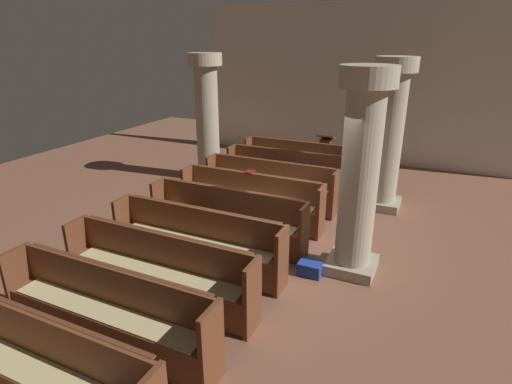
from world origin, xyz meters
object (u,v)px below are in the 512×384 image
at_px(pew_row_2, 270,183).
at_px(pillar_aisle_rear, 360,172).
at_px(hymn_book, 250,172).
at_px(kneeler_box_blue, 310,268).
at_px(pew_row_5, 197,239).
at_px(pew_row_6, 158,269).
at_px(pillar_far_side, 207,116).
at_px(pew_row_4, 227,216).
at_px(pillar_aisle_side, 389,133).
at_px(lectern, 325,157).
at_px(pew_row_8, 33,365).
at_px(pew_row_3, 251,198).
at_px(pew_row_7, 106,309).
at_px(pew_row_1, 286,171).
at_px(pew_row_0, 300,160).

xyz_separation_m(pew_row_2, pillar_aisle_rear, (2.27, -1.94, 1.14)).
distance_m(hymn_book, kneeler_box_blue, 2.57).
xyz_separation_m(pew_row_5, pew_row_6, (0.00, -0.99, 0.00)).
distance_m(pew_row_6, pillar_far_side, 5.62).
xyz_separation_m(pew_row_4, pillar_aisle_side, (2.27, 2.97, 1.14)).
relative_size(pillar_aisle_side, kneeler_box_blue, 8.73).
bearing_deg(pew_row_2, pillar_far_side, 153.89).
height_order(pillar_aisle_rear, lectern, pillar_aisle_rear).
bearing_deg(kneeler_box_blue, pew_row_8, -115.76).
bearing_deg(kneeler_box_blue, pew_row_6, -137.30).
xyz_separation_m(pillar_far_side, hymn_book, (2.12, -1.89, -0.65)).
xyz_separation_m(pillar_far_side, lectern, (2.65, 1.77, -1.21)).
height_order(pew_row_6, pew_row_8, same).
height_order(pew_row_3, hymn_book, hymn_book).
bearing_deg(hymn_book, pew_row_8, -88.84).
bearing_deg(pew_row_5, pew_row_7, -90.00).
xyz_separation_m(pew_row_3, pillar_aisle_side, (2.27, 1.98, 1.14)).
bearing_deg(pillar_far_side, pew_row_6, -66.18).
distance_m(pillar_aisle_side, lectern, 2.89).
height_order(pew_row_5, pillar_aisle_side, pillar_aisle_side).
height_order(pew_row_1, pew_row_4, same).
bearing_deg(pew_row_0, kneeler_box_blue, -68.40).
height_order(pillar_aisle_side, pillar_aisle_rear, same).
height_order(pew_row_3, pillar_aisle_rear, pillar_aisle_rear).
xyz_separation_m(pew_row_2, hymn_book, (-0.10, -0.80, 0.48)).
height_order(pew_row_0, hymn_book, hymn_book).
relative_size(pew_row_7, pew_row_8, 1.00).
relative_size(pew_row_2, pillar_aisle_rear, 0.93).
height_order(pillar_aisle_rear, kneeler_box_blue, pillar_aisle_rear).
relative_size(pew_row_7, kneeler_box_blue, 8.15).
relative_size(pew_row_0, kneeler_box_blue, 8.15).
distance_m(pew_row_1, pew_row_6, 4.93).
relative_size(pew_row_0, pillar_aisle_rear, 0.93).
bearing_deg(pew_row_5, kneeler_box_blue, 19.19).
height_order(pillar_far_side, lectern, pillar_far_side).
bearing_deg(pew_row_6, pew_row_8, -90.00).
bearing_deg(pew_row_2, pew_row_1, 90.00).
bearing_deg(pew_row_1, pew_row_8, -90.00).
relative_size(pew_row_5, pillar_aisle_rear, 0.93).
relative_size(pew_row_3, pew_row_5, 1.00).
bearing_deg(pew_row_8, pillar_aisle_side, 71.80).
height_order(pew_row_2, pew_row_5, same).
distance_m(pew_row_0, pew_row_5, 4.93).
bearing_deg(hymn_book, pew_row_6, -88.11).
bearing_deg(pew_row_5, pillar_aisle_side, 60.10).
xyz_separation_m(pew_row_2, pew_row_6, (0.00, -3.94, 0.00)).
xyz_separation_m(pew_row_0, pillar_aisle_side, (2.27, -0.98, 1.14)).
distance_m(pew_row_2, pew_row_7, 4.93).
distance_m(pew_row_5, pillar_aisle_side, 4.70).
relative_size(pillar_aisle_side, pillar_far_side, 1.00).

